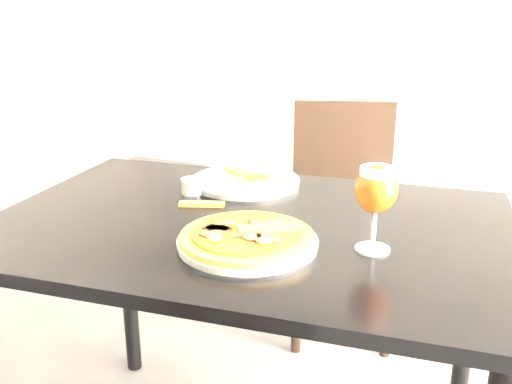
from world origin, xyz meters
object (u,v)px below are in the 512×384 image
at_px(dining_table, 248,255).
at_px(pizza, 248,235).
at_px(beer_glass, 377,190).
at_px(chair_far, 342,209).

relative_size(dining_table, pizza, 4.44).
distance_m(dining_table, beer_glass, 0.38).
bearing_deg(dining_table, beer_glass, -15.36).
bearing_deg(pizza, beer_glass, 17.46).
bearing_deg(chair_far, beer_glass, -90.38).
bearing_deg(beer_glass, pizza, -162.54).
bearing_deg(dining_table, pizza, -71.76).
bearing_deg(pizza, chair_far, 91.42).
relative_size(chair_far, pizza, 3.11).
bearing_deg(beer_glass, dining_table, 168.77).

